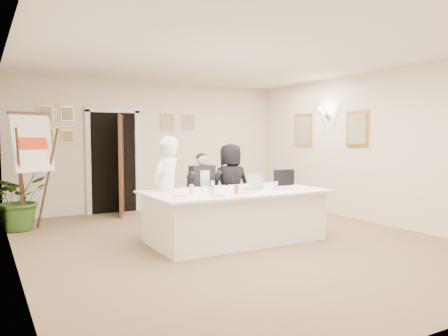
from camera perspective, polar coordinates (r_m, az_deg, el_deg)
floor at (r=6.76m, az=1.33°, el=-9.52°), size 7.00×7.00×0.00m
ceiling at (r=6.68m, az=1.37°, el=14.51°), size 6.00×7.00×0.02m
wall_back at (r=9.75m, az=-9.23°, el=2.89°), size 6.00×0.10×2.80m
wall_left at (r=5.66m, az=-25.75°, el=1.78°), size 0.10×7.00×2.80m
wall_right at (r=8.51m, az=19.02°, el=2.57°), size 0.10×7.00×2.80m
doorway at (r=9.32m, az=-13.92°, el=0.58°), size 1.14×0.86×2.20m
pictures_back_wall at (r=9.48m, az=-13.76°, el=5.51°), size 3.40×0.06×0.80m
pictures_right_wall at (r=9.33m, az=13.41°, el=4.93°), size 0.06×2.20×0.80m
wall_sconce at (r=9.29m, az=13.12°, el=7.10°), size 0.20×0.30×0.24m
conference_table at (r=6.73m, az=1.42°, el=-6.17°), size 2.72×1.45×0.78m
seated_man at (r=7.57m, az=-2.73°, el=-2.94°), size 0.69×0.72×1.33m
flip_chart at (r=8.05m, az=-24.01°, el=-1.15°), size 0.70×0.56×1.97m
standing_man at (r=6.67m, az=-7.54°, el=-2.78°), size 0.70×0.64×1.60m
standing_woman at (r=7.71m, az=0.86°, el=-2.26°), size 0.77×0.55×1.48m
potted_palm at (r=8.23m, az=-25.30°, el=-3.57°), size 1.31×1.30×1.10m
laptop at (r=6.84m, az=3.56°, el=-1.61°), size 0.40×0.42×0.28m
laptop_bag at (r=7.44m, az=7.84°, el=-1.23°), size 0.39×0.14×0.26m
paper_stack at (r=6.92m, az=8.26°, el=-2.59°), size 0.36×0.29×0.03m
plate_left at (r=5.98m, az=-5.87°, el=-3.69°), size 0.23×0.23×0.01m
plate_mid at (r=6.00m, az=-0.78°, el=-3.65°), size 0.24×0.24×0.01m
plate_near at (r=6.30m, az=3.10°, el=-3.29°), size 0.28×0.28×0.01m
glass_a at (r=6.26m, az=-4.26°, el=-2.76°), size 0.07×0.07×0.14m
glass_b at (r=6.47m, az=3.66°, el=-2.54°), size 0.07×0.07×0.14m
glass_c at (r=6.69m, az=6.76°, el=-2.34°), size 0.08×0.08×0.14m
glass_d at (r=6.76m, az=-1.51°, el=-2.25°), size 0.06×0.06×0.14m
oj_glass at (r=6.24m, az=1.63°, el=-2.82°), size 0.08×0.08×0.13m
steel_jug at (r=6.25m, az=-1.62°, el=-2.91°), size 0.11×0.11×0.11m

